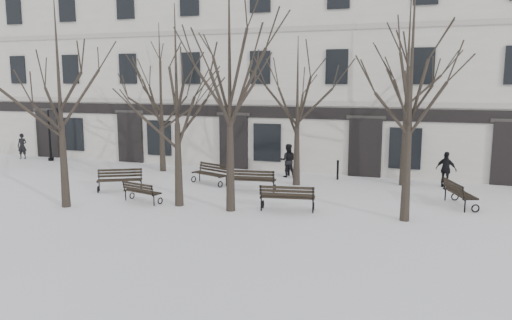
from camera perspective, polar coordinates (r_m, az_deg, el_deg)
The scene contains 21 objects.
ground at distance 18.72m, azimuth -1.70°, elevation -5.56°, with size 100.00×100.00×0.00m, color white.
building at distance 30.57m, azimuth 7.21°, elevation 10.46°, with size 40.40×10.20×11.40m.
tree_0 at distance 19.74m, azimuth -21.63°, elevation 8.71°, with size 5.40×5.40×7.71m.
tree_1 at distance 18.79m, azimuth -9.10°, elevation 8.80°, with size 5.24×5.24×7.48m.
tree_2 at distance 17.85m, azimuth -3.06°, elevation 11.98°, with size 6.31×6.31×9.01m.
tree_3 at distance 17.26m, azimuth 17.36°, elevation 10.07°, with size 5.76×5.76×8.23m.
tree_4 at distance 26.44m, azimuth -10.88°, elevation 8.99°, with size 5.34×5.34×7.63m.
tree_5 at distance 22.50m, azimuth 4.76°, elevation 7.61°, with size 4.67×4.67×6.67m.
tree_6 at distance 23.35m, azimuth 17.00°, elevation 10.49°, with size 6.12×6.12×8.74m.
bench_0 at distance 22.36m, azimuth -15.30°, elevation -2.12°, with size 1.94×1.50×0.95m.
bench_1 at distance 20.01m, azimuth -12.98°, elevation -3.50°, with size 1.74×0.98×0.83m.
bench_2 at distance 18.24m, azimuth 3.60°, elevation -4.20°, with size 2.07×1.04×1.00m.
bench_3 at distance 23.07m, azimuth -5.21°, elevation -1.50°, with size 1.97×1.32×0.95m.
bench_4 at distance 21.37m, azimuth -0.42°, elevation -2.22°, with size 2.06×1.01×1.00m.
bench_5 at distance 20.42m, azimuth 22.12°, elevation -3.47°, with size 1.32×2.04×0.98m.
lamp_post at distance 31.87m, azimuth -22.26°, elevation 3.16°, with size 0.99×0.37×3.16m.
bollard_a at distance 25.03m, azimuth 3.76°, elevation -0.42°, with size 0.15×0.15×1.14m.
bollard_b at distance 24.31m, azimuth 9.32°, elevation -1.04°, with size 0.12×0.12×0.96m.
pedestrian_a at distance 33.76m, azimuth -25.07°, elevation 0.14°, with size 0.57×0.37×1.55m, color black.
pedestrian_b at distance 24.80m, azimuth 3.64°, elevation -1.95°, with size 0.80×0.63×1.65m, color black.
pedestrian_c at distance 23.93m, azimuth 20.80°, elevation -2.93°, with size 0.94×0.39×1.61m, color black.
Camera 1 is at (6.57, -16.89, 4.71)m, focal length 35.00 mm.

